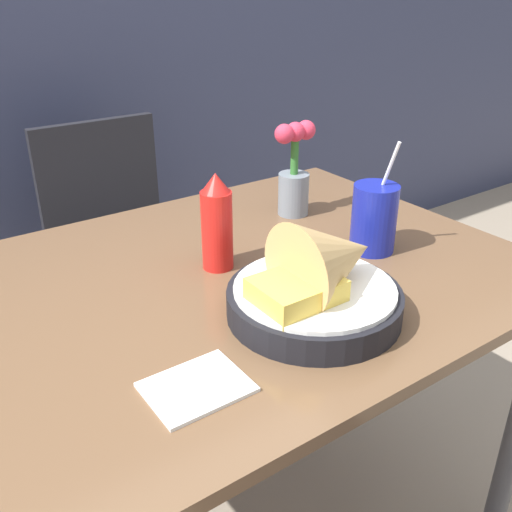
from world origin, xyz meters
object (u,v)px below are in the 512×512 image
Objects in this scene: chair_far_window at (115,236)px; flower_vase at (294,173)px; ketchup_bottle at (217,223)px; food_basket at (321,282)px; drink_cup at (374,220)px.

chair_far_window is 0.77m from flower_vase.
flower_vase is (0.22, -0.65, 0.35)m from chair_far_window.
chair_far_window is 4.49× the size of ketchup_bottle.
chair_far_window is at bearing 84.14° from ketchup_bottle.
drink_cup reaches higher than food_basket.
ketchup_bottle is (-0.08, -0.79, 0.34)m from chair_far_window.
food_basket is at bearing -91.59° from chair_far_window.
flower_vase is (0.25, 0.38, 0.04)m from food_basket.
drink_cup is at bearing -87.95° from flower_vase.
ketchup_bottle reaches higher than food_basket.
drink_cup is 0.26m from flower_vase.
ketchup_bottle is at bearing -155.50° from flower_vase.
flower_vase is at bearing -71.60° from chair_far_window.
chair_far_window is at bearing 88.41° from food_basket.
food_basket reaches higher than chair_far_window.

